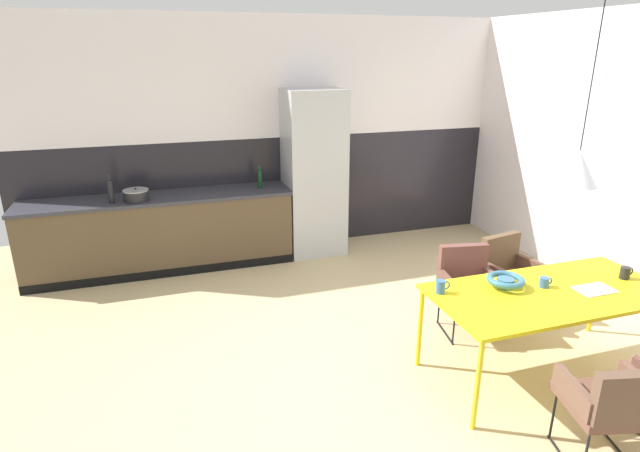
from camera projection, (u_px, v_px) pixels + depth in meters
name	position (u px, v px, depth m)	size (l,w,h in m)	color
ground_plane	(371.00, 383.00, 4.07)	(8.59, 8.59, 0.00)	tan
back_wall_splashback_dark	(275.00, 192.00, 6.75)	(6.26, 0.12, 1.46)	black
back_wall_panel_upper	(271.00, 77.00, 6.28)	(6.26, 0.12, 1.46)	white
kitchen_counter	(162.00, 233.00, 6.09)	(3.07, 0.63, 0.90)	#4F3E2A
refrigerator_column	(314.00, 173.00, 6.45)	(0.72, 0.60, 2.07)	#ADAFB2
dining_table	(551.00, 296.00, 3.99)	(1.88, 0.88, 0.74)	gold
armchair_far_side	(467.00, 279.00, 4.73)	(0.56, 0.55, 0.80)	brown
armchair_facing_counter	(508.00, 267.00, 5.00)	(0.56, 0.55, 0.80)	brown
armchair_by_stool	(615.00, 400.00, 3.09)	(0.58, 0.57, 0.78)	brown
fruit_bowl	(506.00, 281.00, 4.03)	(0.29, 0.29, 0.09)	#33607F
open_book	(595.00, 290.00, 3.98)	(0.29, 0.19, 0.02)	white
mug_tall_blue	(441.00, 287.00, 3.93)	(0.12, 0.07, 0.10)	#335B93
mug_dark_espresso	(545.00, 282.00, 4.03)	(0.11, 0.07, 0.08)	#335B93
mug_short_terracotta	(625.00, 273.00, 4.18)	(0.12, 0.08, 0.10)	black
cooking_pot	(136.00, 195.00, 5.75)	(0.28, 0.28, 0.15)	black
bottle_vinegar_dark	(260.00, 178.00, 6.27)	(0.06, 0.06, 0.28)	#0F3319
bottle_wine_green	(111.00, 191.00, 5.63)	(0.06, 0.06, 0.34)	black
pendant_lamp_over_table_near	(577.00, 168.00, 3.61)	(0.29, 0.29, 1.28)	black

